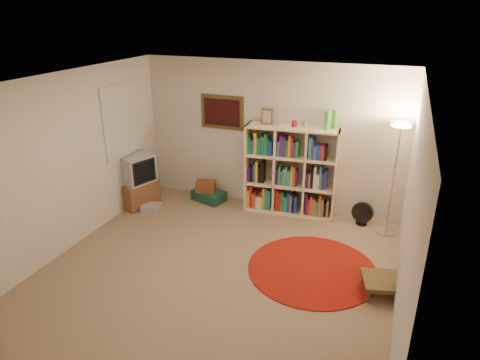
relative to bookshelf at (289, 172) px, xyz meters
The scene contains 11 objects.
room 2.16m from the bookshelf, 102.99° to the right, with size 4.54×4.54×2.54m.
bookshelf is the anchor object (origin of this frame).
floor_lamp 1.82m from the bookshelf, ahead, with size 0.44×0.44×1.79m.
floor_fan 1.36m from the bookshelf, ahead, with size 0.35×0.21×0.39m.
tv_stand 2.64m from the bookshelf, 164.54° to the right, with size 0.63×0.75×0.93m.
dvd_box 2.46m from the bookshelf, 159.85° to the right, with size 0.37×0.34×0.10m.
suitcase 1.59m from the bookshelf, behind, with size 0.65×0.52×0.18m.
wicker_basket 1.57m from the bookshelf, behind, with size 0.38×0.31×0.19m.
paper_towel 0.79m from the bookshelf, 161.20° to the right, with size 0.15×0.15×0.26m.
red_rug 1.92m from the bookshelf, 64.33° to the right, with size 1.73×1.73×0.02m.
side_table 2.53m from the bookshelf, 47.43° to the right, with size 0.57×0.57×0.21m.
Camera 1 is at (2.02, -4.42, 3.30)m, focal length 32.00 mm.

